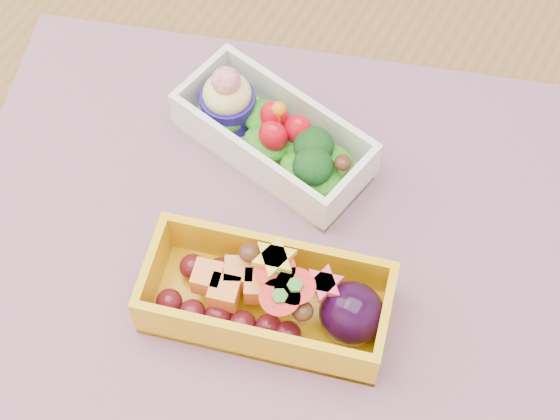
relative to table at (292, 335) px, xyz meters
The scene contains 4 objects.
table is the anchor object (origin of this frame).
placemat 0.11m from the table, 142.45° to the left, with size 0.50×0.38×0.00m, color gray.
bento_white 0.18m from the table, 125.82° to the left, with size 0.17×0.10×0.07m.
bento_yellow 0.13m from the table, 97.40° to the right, with size 0.19×0.12×0.06m.
Camera 1 is at (0.13, -0.27, 1.38)m, focal length 57.90 mm.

